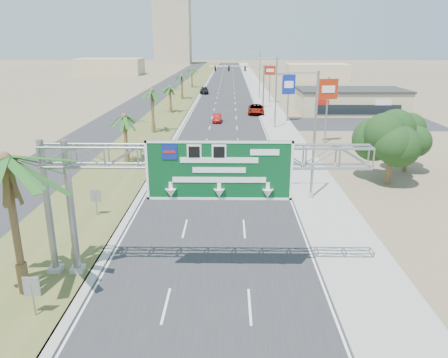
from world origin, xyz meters
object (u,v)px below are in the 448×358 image
at_px(store_building, 350,102).
at_px(car_right_lane, 256,109).
at_px(signal_mast, 253,82).
at_px(car_mid_lane, 217,118).
at_px(car_far, 204,91).
at_px(sign_gantry, 188,167).
at_px(pole_sign_blue, 289,86).
at_px(pole_sign_red_near, 328,92).
at_px(palm_near, 4,159).
at_px(car_left_lane, 196,176).
at_px(pole_sign_red_far, 270,73).

distance_m(store_building, car_right_lane, 16.57).
xyz_separation_m(signal_mast, store_building, (16.83, -5.97, -2.85)).
relative_size(car_mid_lane, car_far, 0.77).
height_order(sign_gantry, car_far, sign_gantry).
height_order(car_far, pole_sign_blue, pole_sign_blue).
bearing_deg(store_building, car_far, 132.35).
bearing_deg(pole_sign_red_near, store_building, 68.73).
bearing_deg(palm_near, car_far, 87.48).
xyz_separation_m(car_right_lane, pole_sign_red_near, (7.22, -22.84, 5.41)).
relative_size(car_left_lane, car_far, 0.89).
relative_size(signal_mast, car_right_lane, 1.75).
bearing_deg(pole_sign_red_far, car_far, 131.07).
bearing_deg(car_mid_lane, pole_sign_blue, 2.02).
distance_m(signal_mast, car_far, 26.53).
xyz_separation_m(sign_gantry, car_mid_lane, (-0.01, 47.01, -5.42)).
bearing_deg(car_left_lane, pole_sign_blue, 69.80).
height_order(pole_sign_red_near, pole_sign_red_far, pole_sign_red_near).
distance_m(sign_gantry, pole_sign_blue, 48.73).
xyz_separation_m(store_building, car_right_lane, (-16.50, -0.98, -1.18)).
bearing_deg(car_left_lane, car_mid_lane, 88.73).
bearing_deg(pole_sign_red_near, pole_sign_blue, 100.24).
xyz_separation_m(car_left_lane, pole_sign_red_near, (14.72, 16.61, 5.47)).
bearing_deg(palm_near, car_right_lane, 75.54).
height_order(sign_gantry, car_left_lane, sign_gantry).
distance_m(car_right_lane, car_far, 32.81).
height_order(car_mid_lane, pole_sign_blue, pole_sign_blue).
distance_m(car_far, pole_sign_red_near, 57.02).
xyz_separation_m(signal_mast, pole_sign_red_near, (7.55, -29.80, 1.38)).
xyz_separation_m(signal_mast, car_left_lane, (-7.17, -46.41, -4.09)).
distance_m(car_right_lane, pole_sign_red_far, 15.81).
relative_size(car_mid_lane, pole_sign_red_near, 0.48).
bearing_deg(car_far, palm_near, -94.49).
height_order(signal_mast, pole_sign_red_near, pole_sign_red_near).
height_order(palm_near, signal_mast, palm_near).
relative_size(car_right_lane, pole_sign_blue, 0.78).
xyz_separation_m(signal_mast, car_mid_lane, (-6.24, -15.04, -4.22)).
bearing_deg(sign_gantry, car_far, 92.84).
relative_size(palm_near, pole_sign_red_far, 1.09).
height_order(car_right_lane, pole_sign_red_far, pole_sign_red_far).
bearing_deg(signal_mast, car_left_lane, -98.79).
height_order(palm_near, pole_sign_red_near, palm_near).
relative_size(store_building, pole_sign_red_near, 2.24).
bearing_deg(store_building, pole_sign_red_far, 133.84).
relative_size(car_mid_lane, car_right_lane, 0.66).
bearing_deg(car_left_lane, car_far, 93.14).
bearing_deg(palm_near, car_mid_lane, 80.57).
height_order(signal_mast, car_right_lane, signal_mast).
bearing_deg(pole_sign_blue, signal_mast, 108.23).
bearing_deg(palm_near, car_left_lane, 67.71).
bearing_deg(palm_near, sign_gantry, 13.32).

